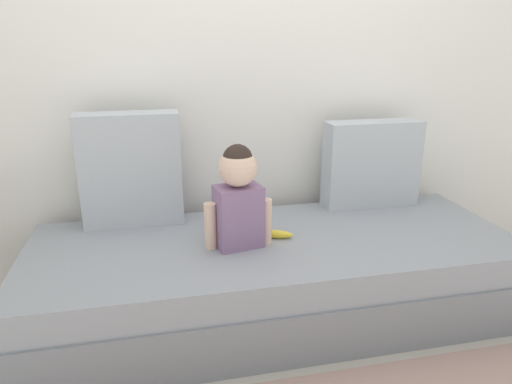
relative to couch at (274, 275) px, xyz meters
The scene contains 7 objects.
ground_plane 0.20m from the couch, ahead, with size 12.00×12.00×0.00m, color #B2ADA3.
back_wall 1.09m from the couch, 90.00° to the left, with size 5.65×0.10×2.22m, color white.
couch is the anchor object (origin of this frame).
throw_pillow_left 0.91m from the couch, 151.59° to the left, with size 0.51×0.16×0.59m, color #B2BCC6.
throw_pillow_right 0.89m from the couch, 28.41° to the left, with size 0.55×0.16×0.49m, color #B2BCC6.
toddler 0.49m from the couch, 168.79° to the right, with size 0.32×0.18×0.49m.
banana 0.22m from the couch, 44.55° to the left, with size 0.17×0.04×0.04m, color yellow.
Camera 1 is at (-0.54, -2.02, 1.35)m, focal length 32.51 mm.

